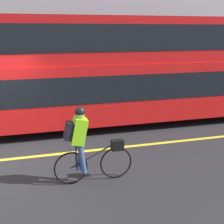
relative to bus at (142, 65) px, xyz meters
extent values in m
cube|color=#A8A399|center=(-4.81, 3.06, -1.92)|extent=(60.00, 1.65, 0.12)
cylinder|color=black|center=(3.32, 0.00, -1.50)|extent=(0.96, 0.30, 0.96)
cylinder|color=black|center=(-3.32, 0.00, -1.50)|extent=(0.96, 0.30, 0.96)
cube|color=red|center=(0.00, 0.00, -0.76)|extent=(10.70, 2.53, 1.86)
cube|color=black|center=(0.00, 0.00, -0.54)|extent=(10.27, 2.55, 0.82)
cube|color=red|center=(0.00, 0.00, 0.87)|extent=(10.70, 2.43, 1.41)
cube|color=black|center=(0.00, 0.00, 0.94)|extent=(10.27, 2.45, 0.79)
torus|color=black|center=(-2.17, -4.04, -1.62)|extent=(0.71, 0.04, 0.71)
torus|color=black|center=(-3.15, -4.04, -1.62)|extent=(0.71, 0.04, 0.71)
cylinder|color=black|center=(-2.66, -4.04, -1.39)|extent=(0.99, 0.03, 0.49)
cylinder|color=black|center=(-3.03, -4.04, -1.36)|extent=(0.03, 0.03, 0.52)
cube|color=black|center=(-2.14, -4.04, -1.22)|extent=(0.26, 0.16, 0.22)
cube|color=#8CE019|center=(-2.96, -4.04, -0.82)|extent=(0.37, 0.32, 0.58)
cube|color=black|center=(-3.16, -4.04, -0.80)|extent=(0.21, 0.26, 0.38)
cylinder|color=#384C7A|center=(-2.92, -3.95, -1.41)|extent=(0.22, 0.11, 0.64)
cylinder|color=#384C7A|center=(-2.92, -4.13, -1.41)|extent=(0.20, 0.11, 0.64)
sphere|color=tan|center=(-2.92, -4.04, -0.47)|extent=(0.19, 0.19, 0.19)
sphere|color=black|center=(-2.92, -4.04, -0.43)|extent=(0.21, 0.21, 0.21)
cylinder|color=#262628|center=(-0.29, 2.98, -1.45)|extent=(0.46, 0.46, 0.82)
camera|label=1|loc=(-4.00, -10.01, 1.14)|focal=50.00mm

